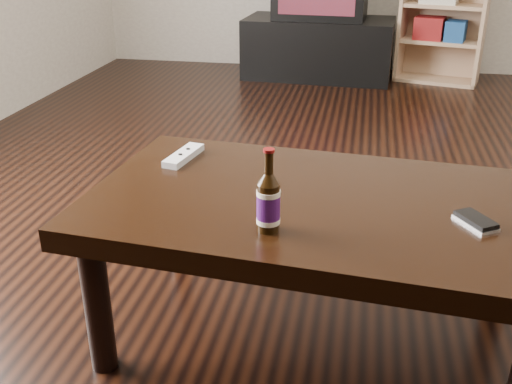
% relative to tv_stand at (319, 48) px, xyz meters
% --- Properties ---
extents(floor, '(5.00, 6.00, 0.01)m').
position_rel_tv_stand_xyz_m(floor, '(0.63, -2.64, -0.23)').
color(floor, black).
rests_on(floor, ground).
extents(tv_stand, '(1.18, 0.64, 0.46)m').
position_rel_tv_stand_xyz_m(tv_stand, '(0.00, 0.00, 0.00)').
color(tv_stand, black).
rests_on(tv_stand, floor).
extents(bookshelf, '(0.67, 0.43, 1.15)m').
position_rel_tv_stand_xyz_m(bookshelf, '(0.92, 0.04, 0.37)').
color(bookshelf, tan).
rests_on(bookshelf, floor).
extents(coffee_table, '(1.31, 0.84, 0.47)m').
position_rel_tv_stand_xyz_m(coffee_table, '(0.28, -3.33, 0.18)').
color(coffee_table, black).
rests_on(coffee_table, floor).
extents(beer_bottle, '(0.07, 0.07, 0.21)m').
position_rel_tv_stand_xyz_m(beer_bottle, '(0.18, -3.53, 0.31)').
color(beer_bottle, black).
rests_on(beer_bottle, coffee_table).
extents(phone, '(0.11, 0.12, 0.02)m').
position_rel_tv_stand_xyz_m(phone, '(0.68, -3.41, 0.25)').
color(phone, silver).
rests_on(phone, coffee_table).
extents(remote, '(0.09, 0.20, 0.02)m').
position_rel_tv_stand_xyz_m(remote, '(-0.16, -3.11, 0.25)').
color(remote, '#BDBDBF').
rests_on(remote, coffee_table).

